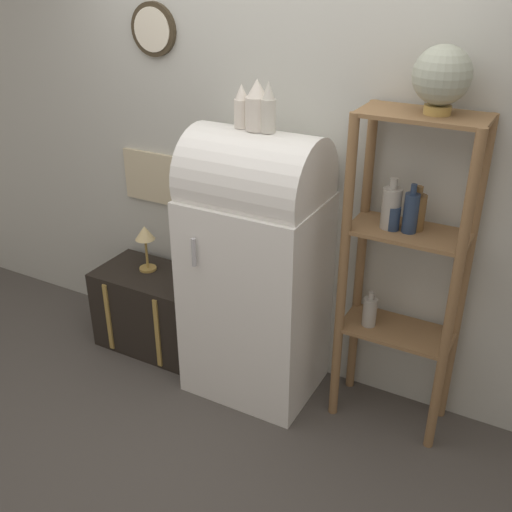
{
  "coord_description": "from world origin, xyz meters",
  "views": [
    {
      "loc": [
        1.42,
        -2.34,
        2.37
      ],
      "look_at": [
        0.0,
        0.26,
        0.87
      ],
      "focal_mm": 42.0,
      "sensor_mm": 36.0,
      "label": 1
    }
  ],
  "objects_px": {
    "vase_left": "(242,107)",
    "vase_center": "(257,106)",
    "refrigerator": "(256,264)",
    "suitcase_trunk": "(154,309)",
    "desk_lamp": "(145,238)",
    "globe": "(442,76)",
    "vase_right": "(268,109)"
  },
  "relations": [
    {
      "from": "refrigerator",
      "to": "vase_left",
      "type": "xyz_separation_m",
      "value": [
        -0.08,
        0.01,
        0.87
      ]
    },
    {
      "from": "vase_center",
      "to": "desk_lamp",
      "type": "xyz_separation_m",
      "value": [
        -0.84,
        0.07,
        -0.93
      ]
    },
    {
      "from": "refrigerator",
      "to": "vase_right",
      "type": "height_order",
      "value": "vase_right"
    },
    {
      "from": "vase_center",
      "to": "vase_left",
      "type": "bearing_deg",
      "value": 177.77
    },
    {
      "from": "suitcase_trunk",
      "to": "vase_left",
      "type": "relative_size",
      "value": 3.27
    },
    {
      "from": "globe",
      "to": "vase_center",
      "type": "height_order",
      "value": "globe"
    },
    {
      "from": "vase_left",
      "to": "vase_right",
      "type": "height_order",
      "value": "vase_right"
    },
    {
      "from": "vase_left",
      "to": "vase_center",
      "type": "distance_m",
      "value": 0.09
    },
    {
      "from": "refrigerator",
      "to": "vase_left",
      "type": "distance_m",
      "value": 0.87
    },
    {
      "from": "vase_right",
      "to": "suitcase_trunk",
      "type": "bearing_deg",
      "value": 177.07
    },
    {
      "from": "refrigerator",
      "to": "globe",
      "type": "height_order",
      "value": "globe"
    },
    {
      "from": "suitcase_trunk",
      "to": "refrigerator",
      "type": "bearing_deg",
      "value": -2.44
    },
    {
      "from": "globe",
      "to": "vase_center",
      "type": "distance_m",
      "value": 0.88
    },
    {
      "from": "refrigerator",
      "to": "globe",
      "type": "bearing_deg",
      "value": 7.36
    },
    {
      "from": "desk_lamp",
      "to": "suitcase_trunk",
      "type": "bearing_deg",
      "value": -37.71
    },
    {
      "from": "vase_right",
      "to": "globe",
      "type": "bearing_deg",
      "value": 8.83
    },
    {
      "from": "vase_right",
      "to": "refrigerator",
      "type": "bearing_deg",
      "value": 172.05
    },
    {
      "from": "desk_lamp",
      "to": "vase_right",
      "type": "bearing_deg",
      "value": -5.07
    },
    {
      "from": "vase_left",
      "to": "vase_right",
      "type": "relative_size",
      "value": 0.88
    },
    {
      "from": "vase_left",
      "to": "vase_center",
      "type": "bearing_deg",
      "value": -2.23
    },
    {
      "from": "suitcase_trunk",
      "to": "vase_center",
      "type": "xyz_separation_m",
      "value": [
        0.79,
        -0.03,
        1.43
      ]
    },
    {
      "from": "refrigerator",
      "to": "desk_lamp",
      "type": "bearing_deg",
      "value": 175.19
    },
    {
      "from": "suitcase_trunk",
      "to": "globe",
      "type": "relative_size",
      "value": 2.41
    },
    {
      "from": "refrigerator",
      "to": "vase_left",
      "type": "relative_size",
      "value": 7.23
    },
    {
      "from": "suitcase_trunk",
      "to": "desk_lamp",
      "type": "relative_size",
      "value": 2.32
    },
    {
      "from": "refrigerator",
      "to": "vase_right",
      "type": "distance_m",
      "value": 0.88
    },
    {
      "from": "vase_center",
      "to": "vase_right",
      "type": "distance_m",
      "value": 0.07
    },
    {
      "from": "refrigerator",
      "to": "globe",
      "type": "xyz_separation_m",
      "value": [
        0.86,
        0.11,
        1.08
      ]
    },
    {
      "from": "globe",
      "to": "vase_right",
      "type": "bearing_deg",
      "value": -171.17
    },
    {
      "from": "refrigerator",
      "to": "vase_center",
      "type": "xyz_separation_m",
      "value": [
        0.01,
        0.0,
        0.88
      ]
    },
    {
      "from": "suitcase_trunk",
      "to": "vase_left",
      "type": "bearing_deg",
      "value": -2.19
    },
    {
      "from": "refrigerator",
      "to": "suitcase_trunk",
      "type": "relative_size",
      "value": 2.21
    }
  ]
}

